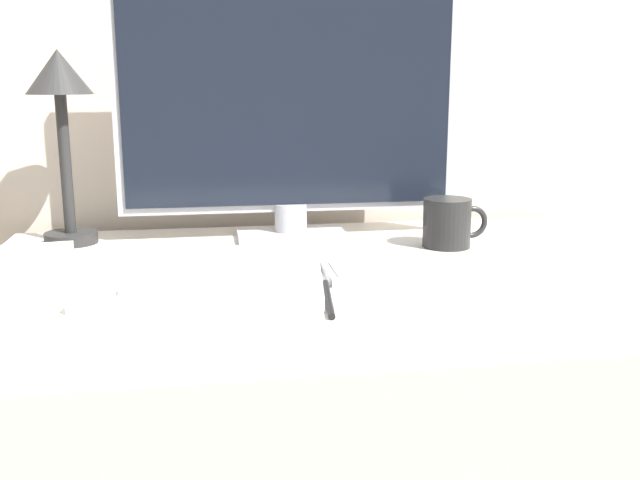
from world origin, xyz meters
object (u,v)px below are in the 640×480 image
ereader (186,273)px  pen (328,298)px  keyboard (425,269)px  laptop (207,282)px  monitor (290,111)px  desk_lamp (61,104)px  coffee_mug (448,223)px  notebook (18,272)px

ereader → pen: bearing=-25.9°
keyboard → laptop: bearing=-175.2°
monitor → ereader: (-0.18, -0.31, -0.21)m
ereader → desk_lamp: desk_lamp is taller
keyboard → desk_lamp: 0.68m
laptop → desk_lamp: (-0.24, 0.33, 0.24)m
ereader → desk_lamp: 0.45m
laptop → coffee_mug: coffee_mug is taller
monitor → coffee_mug: monitor is taller
desk_lamp → laptop: bearing=-53.9°
desk_lamp → notebook: (-0.03, -0.25, -0.23)m
desk_lamp → coffee_mug: size_ratio=2.91×
ereader → notebook: bearing=162.9°
monitor → ereader: bearing=-120.4°
monitor → laptop: 0.42m
notebook → pen: size_ratio=1.83×
keyboard → notebook: (-0.59, 0.05, 0.01)m
monitor → coffee_mug: (0.26, -0.12, -0.19)m
keyboard → notebook: 0.59m
ereader → coffee_mug: (0.45, 0.19, 0.02)m
monitor → desk_lamp: (-0.39, 0.01, 0.01)m
notebook → pen: notebook is taller
keyboard → ereader: 0.35m
coffee_mug → keyboard: bearing=-119.3°
keyboard → desk_lamp: bearing=152.0°
monitor → laptop: size_ratio=1.77×
pen → monitor: bearing=90.0°
monitor → notebook: 0.53m
keyboard → desk_lamp: desk_lamp is taller
laptop → notebook: (-0.27, 0.07, 0.01)m
keyboard → ereader: size_ratio=1.71×
ereader → desk_lamp: size_ratio=0.53×
keyboard → monitor: bearing=120.3°
keyboard → coffee_mug: coffee_mug is taller
pen → desk_lamp: bearing=133.5°
monitor → ereader: size_ratio=3.46×
keyboard → desk_lamp: (-0.56, 0.30, 0.24)m
ereader → notebook: size_ratio=0.65×
notebook → pen: (0.42, -0.16, -0.01)m
monitor → laptop: (-0.16, -0.31, -0.22)m
laptop → notebook: notebook is taller
monitor → keyboard: size_ratio=2.03×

